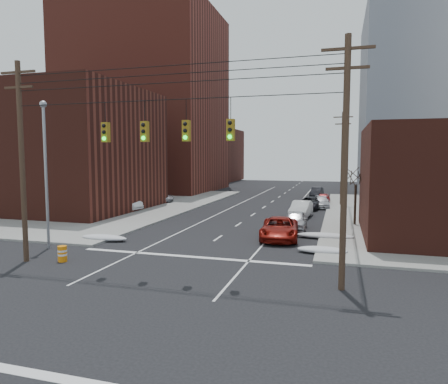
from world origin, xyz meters
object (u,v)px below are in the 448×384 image
Objects in this scene: red_pickup at (280,228)px; lot_car_a at (122,203)px; parked_car_d at (322,202)px; lot_car_d at (109,198)px; parked_car_c at (309,203)px; lot_car_b at (157,197)px; parked_car_e at (323,199)px; parked_car_a at (295,220)px; parked_car_b at (301,209)px; parked_car_f at (317,192)px; construction_barrel at (62,254)px; lot_car_c at (59,206)px.

red_pickup is 1.18× the size of lot_car_a.
parked_car_d is at bearing 78.02° from red_pickup.
lot_car_d is (-23.08, 14.63, -0.01)m from red_pickup.
parked_car_c reaches higher than parked_car_d.
parked_car_d is 25.46m from lot_car_d.
parked_car_e is at bearing -73.75° from lot_car_b.
parked_car_a reaches higher than lot_car_d.
lot_car_d is at bearing 142.26° from red_pickup.
parked_car_f is (0.38, 19.73, -0.09)m from parked_car_b.
parked_car_e is 20.64m from lot_car_b.
parked_car_c is (0.15, 12.74, -0.08)m from parked_car_a.
parked_car_b is 23.02m from construction_barrel.
parked_car_f reaches higher than lot_car_d.
red_pickup is 24.99m from lot_car_b.
parked_car_c is at bearing -99.82° from parked_car_e.
parked_car_d is at bearing -55.03° from lot_car_a.
parked_car_d is 0.92× the size of lot_car_a.
construction_barrel is (7.44, -18.89, -0.47)m from lot_car_a.
parked_car_a is 22.94m from lot_car_b.
parked_car_d is at bearing -66.45° from lot_car_d.
lot_car_c is (-23.70, -25.00, 0.18)m from parked_car_f.
parked_car_e is 0.81× the size of lot_car_a.
parked_car_a is 1.03× the size of parked_car_d.
parked_car_c is 13.58m from parked_car_f.
construction_barrel is at bearing -108.87° from parked_car_e.
parked_car_b is 7.89m from parked_car_d.
lot_car_a is (-19.13, -20.88, 0.22)m from parked_car_f.
construction_barrel is at bearing -144.08° from red_pickup.
construction_barrel is (-11.30, -20.05, -0.33)m from parked_car_b.
parked_car_b reaches higher than parked_car_a.
parked_car_f is at bearing -31.10° from lot_car_a.
lot_car_c is 19.05m from construction_barrel.
parked_car_b is (-0.16, 6.59, 0.03)m from parked_car_a.
parked_car_c is 28.66m from construction_barrel.
lot_car_c is (-4.87, -12.09, 0.12)m from lot_car_b.
lot_car_a is 5.30× the size of construction_barrel.
lot_car_d is (-23.60, 4.05, -0.03)m from parked_car_b.
parked_car_c is 0.96× the size of lot_car_c.
lot_car_d is 27.05m from construction_barrel.
parked_car_c is at bearing 66.10° from construction_barrel.
red_pickup reaches higher than lot_car_b.
parked_car_a is (0.68, 3.99, -0.01)m from red_pickup.
parked_car_a is 23.52m from lot_car_c.
red_pickup is 1.26× the size of lot_car_b.
lot_car_a is 20.31m from construction_barrel.
lot_car_b is at bearing 140.93° from parked_car_a.
lot_car_b is at bearing -175.37° from parked_car_c.
parked_car_e is 30.15m from lot_car_c.
parked_car_e is at bearing 86.30° from parked_car_b.
red_pickup is 20.52m from lot_car_a.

